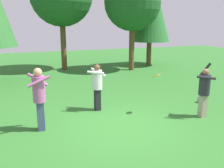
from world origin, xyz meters
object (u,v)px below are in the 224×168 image
person_catcher (97,83)px  ball_blue (201,99)px  tree_far_right (151,5)px  person_thrower (204,89)px  frisbee (156,76)px  tree_right (132,3)px  person_bystander (39,94)px

person_catcher → ball_blue: size_ratio=6.91×
ball_blue → tree_far_right: 9.42m
person_thrower → tree_far_right: tree_far_right is taller
frisbee → ball_blue: (2.19, 0.40, -1.16)m
ball_blue → tree_right: (0.38, 6.92, 3.93)m
person_thrower → person_bystander: (-4.89, 0.78, 0.12)m
person_thrower → ball_blue: size_ratio=7.49×
person_thrower → frisbee: person_thrower is taller
person_thrower → tree_far_right: size_ratio=0.27×
frisbee → tree_far_right: tree_far_right is taller
ball_blue → tree_far_right: tree_far_right is taller
person_thrower → ball_blue: person_thrower is taller
person_thrower → person_bystander: person_bystander is taller
ball_blue → tree_far_right: size_ratio=0.04×
person_catcher → person_bystander: 2.21m
person_catcher → tree_far_right: size_ratio=0.25×
person_catcher → tree_far_right: bearing=81.6°
person_catcher → ball_blue: person_catcher is taller
person_bystander → tree_right: 10.07m
frisbee → ball_blue: bearing=10.4°
tree_far_right → tree_right: size_ratio=1.12×
tree_far_right → frisbee: bearing=-117.7°
person_thrower → frisbee: size_ratio=4.70×
ball_blue → tree_right: bearing=86.9°
person_bystander → frisbee: bearing=0.0°
person_thrower → tree_far_right: 10.48m
person_catcher → tree_right: size_ratio=0.28×
person_catcher → frisbee: person_catcher is taller
frisbee → tree_right: bearing=70.6°
person_bystander → tree_far_right: (8.18, 8.68, 2.96)m
person_catcher → ball_blue: (3.86, -0.59, -0.82)m
person_bystander → tree_far_right: size_ratio=0.27×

